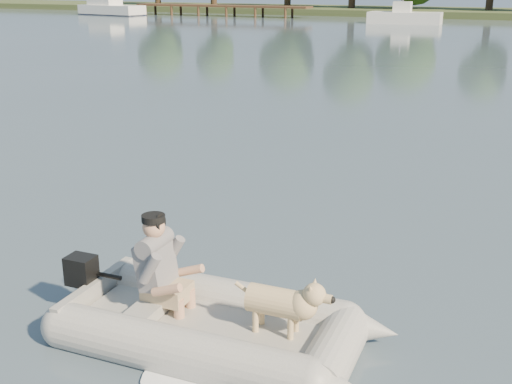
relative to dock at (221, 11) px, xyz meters
The scene contains 8 objects.
water 58.14m from the dock, 63.43° to the right, with size 160.00×160.00×0.00m, color slate.
dock is the anchor object (origin of this frame).
dinghy 58.48m from the dock, 62.96° to the right, with size 4.25×2.66×1.32m, color #969691, non-canonical shape.
man 58.16m from the dock, 63.53° to the right, with size 0.69×0.59×1.02m, color slate, non-canonical shape.
dog 58.70m from the dock, 62.40° to the right, with size 0.89×0.31×0.59m, color tan, non-canonical shape.
outboard_motor 57.83m from the dock, 64.37° to the right, with size 0.39×0.28×0.75m, color black, non-canonical shape.
cabin_cruiser 11.11m from the dock, 165.51° to the right, with size 7.36×2.63×2.28m, color white, non-canonical shape.
motorboat 18.85m from the dock, 11.85° to the right, with size 5.93×2.28×2.51m, color white, non-canonical shape.
Camera 1 is at (3.24, -5.04, 3.44)m, focal length 45.00 mm.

